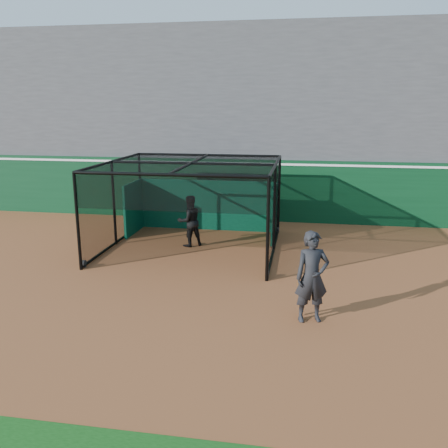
# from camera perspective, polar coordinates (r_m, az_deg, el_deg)

# --- Properties ---
(ground) EXTENTS (120.00, 120.00, 0.00)m
(ground) POSITION_cam_1_polar(r_m,az_deg,el_deg) (12.03, -6.82, -8.56)
(ground) COLOR brown
(ground) RESTS_ON ground
(outfield_wall) EXTENTS (50.00, 0.50, 2.50)m
(outfield_wall) POSITION_cam_1_polar(r_m,az_deg,el_deg) (19.69, 0.04, 4.34)
(outfield_wall) COLOR #0A381B
(outfield_wall) RESTS_ON ground
(grandstand) EXTENTS (50.00, 7.85, 8.95)m
(grandstand) POSITION_cam_1_polar(r_m,az_deg,el_deg) (23.14, 1.64, 13.71)
(grandstand) COLOR #4C4C4F
(grandstand) RESTS_ON ground
(batting_cage) EXTENTS (5.46, 5.35, 2.82)m
(batting_cage) POSITION_cam_1_polar(r_m,az_deg,el_deg) (15.50, -3.88, 2.11)
(batting_cage) COLOR black
(batting_cage) RESTS_ON ground
(batter) EXTENTS (1.06, 1.03, 1.73)m
(batter) POSITION_cam_1_polar(r_m,az_deg,el_deg) (15.88, -4.17, 0.37)
(batter) COLOR black
(batter) RESTS_ON ground
(on_deck_player) EXTENTS (0.85, 0.67, 2.03)m
(on_deck_player) POSITION_cam_1_polar(r_m,az_deg,el_deg) (10.46, 10.52, -6.30)
(on_deck_player) COLOR black
(on_deck_player) RESTS_ON ground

